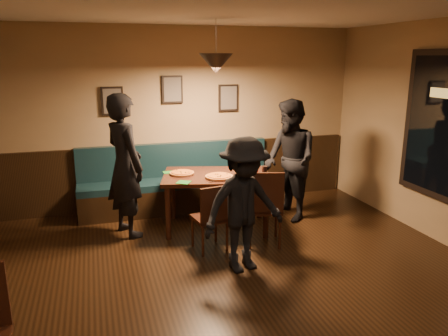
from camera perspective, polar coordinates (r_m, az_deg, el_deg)
The scene contains 22 objects.
floor at distance 4.10m, azimuth 3.24°, elevation -20.14°, with size 7.00×7.00×0.00m, color black.
wall_back at distance 6.83m, azimuth -6.77°, elevation 6.50°, with size 6.00×6.00×0.00m, color #8C704F.
wainscot at distance 6.98m, azimuth -6.51°, elevation -0.86°, with size 5.88×0.06×1.00m, color black.
booth_bench at distance 6.73m, azimuth -6.09°, elevation -1.44°, with size 3.00×0.60×1.00m, color #0F232D, non-canonical shape.
picture_left at distance 6.67m, azimuth -14.51°, elevation 8.55°, with size 0.32×0.04×0.42m, color black.
picture_center at distance 6.76m, azimuth -6.84°, elevation 10.25°, with size 0.32×0.04×0.42m, color black.
picture_right at distance 6.99m, azimuth 0.57°, elevation 9.24°, with size 0.32×0.04×0.42m, color black.
pendant_lamp at distance 5.70m, azimuth -1.05°, elevation 13.63°, with size 0.44×0.44×0.25m, color black.
dining_table at distance 6.02m, azimuth -0.97°, elevation -4.41°, with size 1.44×0.93×0.77m, color #321C0D.
chair_near_left at distance 5.35m, azimuth -1.93°, elevation -6.41°, with size 0.38×0.38×0.85m, color black, non-canonical shape.
chair_near_right at distance 5.52m, azimuth 5.28°, elevation -5.05°, with size 0.44×0.44×0.99m, color #331E0E, non-canonical shape.
diner_left at distance 5.80m, azimuth -12.91°, elevation 0.28°, with size 0.69×0.45×1.90m, color black.
diner_right at distance 6.32m, azimuth 8.69°, elevation 1.00°, with size 0.86×0.67×1.76m, color black.
diner_front at distance 4.74m, azimuth 2.64°, elevation -4.93°, with size 0.98×0.56×1.51m, color black.
pizza_a at distance 5.94m, azimuth -5.57°, elevation -0.66°, with size 0.33×0.33×0.04m, color #BF6623.
pizza_b at distance 5.73m, azimuth -0.65°, elevation -1.13°, with size 0.37×0.37×0.04m, color #BE7523.
pizza_c at distance 6.22m, azimuth 2.89°, elevation 0.07°, with size 0.32×0.32×0.04m, color gold.
soda_glass at distance 5.76m, azimuth 5.37°, elevation -0.50°, with size 0.07×0.07×0.16m, color black.
tabasco_bottle at distance 6.00m, azimuth 4.41°, elevation -0.02°, with size 0.03×0.03×0.13m, color #A7050D.
napkin_a at distance 6.05m, azimuth -7.38°, elevation -0.57°, with size 0.13×0.13×0.01m, color #1D6D1E.
napkin_b at distance 5.55m, azimuth -5.35°, elevation -1.89°, with size 0.16×0.16×0.01m, color #1D6E20.
cutlery_set at distance 5.58m, azimuth -0.76°, elevation -1.75°, with size 0.02×0.17×0.00m, color #B7B8BC.
Camera 1 is at (-1.19, -3.17, 2.32)m, focal length 34.67 mm.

